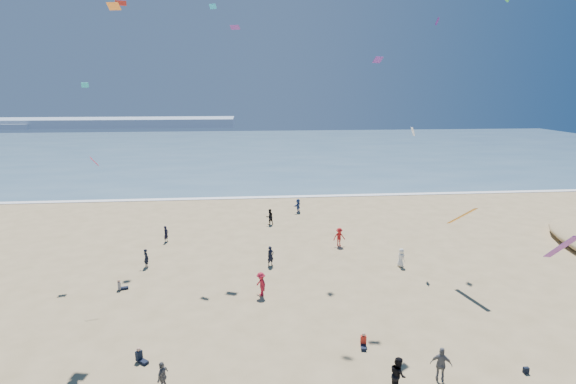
{
  "coord_description": "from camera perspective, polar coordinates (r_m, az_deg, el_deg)",
  "views": [
    {
      "loc": [
        -0.17,
        -15.18,
        14.67
      ],
      "look_at": [
        2.0,
        8.0,
        9.3
      ],
      "focal_mm": 28.0,
      "sensor_mm": 36.0,
      "label": 1
    }
  ],
  "objects": [
    {
      "name": "ocean",
      "position": [
        111.14,
        -5.24,
        5.37
      ],
      "size": [
        220.0,
        100.0,
        0.06
      ],
      "primitive_type": "cube",
      "color": "#476B84",
      "rests_on": "ground"
    },
    {
      "name": "standing_flyers",
      "position": [
        31.99,
        2.4,
        -12.57
      ],
      "size": [
        37.45,
        43.49,
        1.89
      ],
      "color": "#B4192E",
      "rests_on": "ground"
    },
    {
      "name": "surf_line",
      "position": [
        61.93,
        -5.04,
        -0.72
      ],
      "size": [
        220.0,
        1.2,
        0.08
      ],
      "primitive_type": "cube",
      "color": "white",
      "rests_on": "ground"
    },
    {
      "name": "kites_aloft",
      "position": [
        29.68,
        13.59,
        11.86
      ],
      "size": [
        40.98,
        37.27,
        30.82
      ],
      "color": "white",
      "rests_on": "ground"
    },
    {
      "name": "navy_bag",
      "position": [
        28.41,
        27.98,
        -19.36
      ],
      "size": [
        0.28,
        0.18,
        0.34
      ],
      "primitive_type": "cube",
      "color": "black",
      "rests_on": "ground"
    },
    {
      "name": "headland_far",
      "position": [
        195.04,
        -23.45,
        8.1
      ],
      "size": [
        110.0,
        20.0,
        3.2
      ],
      "primitive_type": "cube",
      "color": "#7A8EA8",
      "rests_on": "ground"
    }
  ]
}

